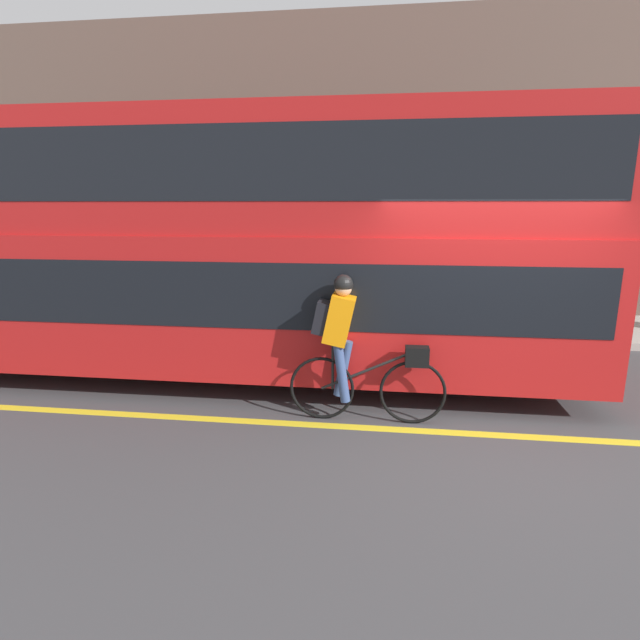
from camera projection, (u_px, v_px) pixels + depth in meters
The scene contains 7 objects.
ground_plane at pixel (488, 431), 5.51m from camera, with size 80.00×80.00×0.00m, color #424244.
road_center_line at pixel (490, 435), 5.42m from camera, with size 50.00×0.14×0.01m, color yellow.
sidewalk_curb at pixel (442, 325), 10.06m from camera, with size 60.00×2.38×0.13m.
building_facade at pixel (444, 170), 10.66m from camera, with size 60.00×0.30×6.34m.
bus at pixel (245, 238), 6.93m from camera, with size 9.21×2.50×3.57m.
cyclist_on_bike at pixel (352, 345), 5.60m from camera, with size 1.78×0.32×1.70m.
street_sign_post at pixel (494, 251), 9.49m from camera, with size 0.36×0.09×2.59m.
Camera 1 is at (-1.19, -5.29, 2.44)m, focal length 28.00 mm.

